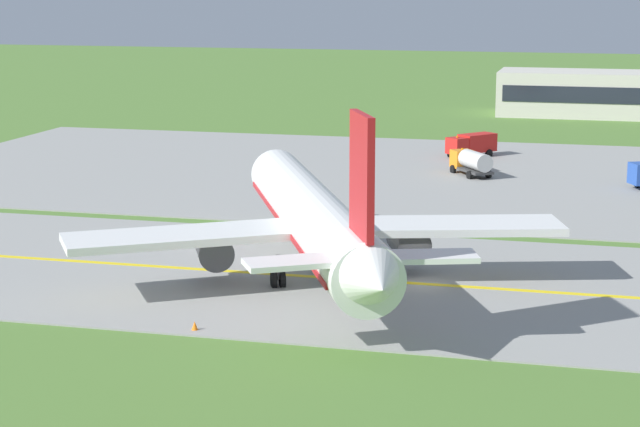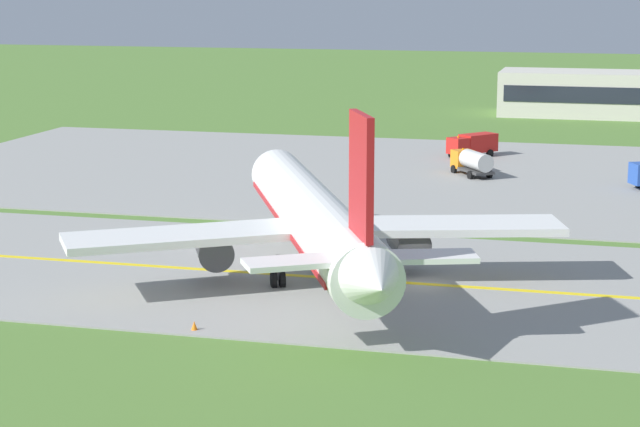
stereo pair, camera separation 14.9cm
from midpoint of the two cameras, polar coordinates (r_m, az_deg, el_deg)
ground_plane at (r=74.29m, az=4.83°, el=-3.59°), size 500.00×500.00×0.00m
taxiway_strip at (r=74.28m, az=4.83°, el=-3.55°), size 240.00×28.00×0.10m
apron_pad at (r=114.41m, az=13.33°, el=1.54°), size 140.00×52.00×0.10m
taxiway_centreline at (r=74.26m, az=4.83°, el=-3.51°), size 220.00×0.60×0.01m
airplane_lead at (r=74.26m, az=-0.37°, el=-0.28°), size 30.93×37.40×12.70m
service_truck_fuel at (r=128.25m, az=7.57°, el=3.48°), size 5.44×5.90×2.60m
service_truck_pushback at (r=115.71m, az=7.56°, el=2.60°), size 5.03×6.13×2.65m
traffic_cone_near_edge at (r=64.73m, az=-6.36°, el=-5.64°), size 0.44×0.44×0.60m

